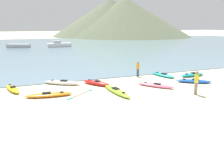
# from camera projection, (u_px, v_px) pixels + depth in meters

# --- Properties ---
(ground_plane) EXTENTS (400.00, 400.00, 0.00)m
(ground_plane) POSITION_uv_depth(u_px,v_px,m) (150.00, 102.00, 14.29)
(ground_plane) COLOR beige
(bay_water) EXTENTS (160.00, 70.00, 0.06)m
(bay_water) POSITION_uv_depth(u_px,v_px,m) (60.00, 46.00, 52.67)
(bay_water) COLOR slate
(bay_water) RESTS_ON ground_plane
(far_hill_left) EXTENTS (54.99, 54.99, 17.66)m
(far_hill_left) POSITION_uv_depth(u_px,v_px,m) (110.00, 17.00, 104.32)
(far_hill_left) COLOR #5B664C
(far_hill_left) RESTS_ON ground_plane
(far_hill_midleft) EXTENTS (60.00, 60.00, 17.62)m
(far_hill_midleft) POSITION_uv_depth(u_px,v_px,m) (125.00, 17.00, 101.74)
(far_hill_midleft) COLOR #5B664C
(far_hill_midleft) RESTS_ON ground_plane
(kayak_on_sand_0) EXTENTS (1.46, 2.82, 0.34)m
(kayak_on_sand_0) POSITION_uv_depth(u_px,v_px,m) (163.00, 75.00, 21.50)
(kayak_on_sand_0) COLOR teal
(kayak_on_sand_0) RESTS_ON ground_plane
(kayak_on_sand_1) EXTENTS (1.37, 2.69, 0.39)m
(kayak_on_sand_1) POSITION_uv_depth(u_px,v_px,m) (13.00, 89.00, 16.71)
(kayak_on_sand_1) COLOR yellow
(kayak_on_sand_1) RESTS_ON ground_plane
(kayak_on_sand_2) EXTENTS (2.09, 2.48, 0.41)m
(kayak_on_sand_2) POSITION_uv_depth(u_px,v_px,m) (96.00, 83.00, 18.36)
(kayak_on_sand_2) COLOR red
(kayak_on_sand_2) RESTS_ON ground_plane
(kayak_on_sand_3) EXTENTS (1.14, 3.58, 0.34)m
(kayak_on_sand_3) POSITION_uv_depth(u_px,v_px,m) (117.00, 91.00, 16.21)
(kayak_on_sand_3) COLOR #8CCC2D
(kayak_on_sand_3) RESTS_ON ground_plane
(kayak_on_sand_4) EXTENTS (2.87, 2.16, 0.35)m
(kayak_on_sand_4) POSITION_uv_depth(u_px,v_px,m) (194.00, 81.00, 19.08)
(kayak_on_sand_4) COLOR blue
(kayak_on_sand_4) RESTS_ON ground_plane
(kayak_on_sand_5) EXTENTS (2.43, 2.74, 0.32)m
(kayak_on_sand_5) POSITION_uv_depth(u_px,v_px,m) (155.00, 85.00, 17.80)
(kayak_on_sand_5) COLOR #E5668C
(kayak_on_sand_5) RESTS_ON ground_plane
(kayak_on_sand_6) EXTENTS (3.27, 1.12, 0.32)m
(kayak_on_sand_6) POSITION_uv_depth(u_px,v_px,m) (49.00, 95.00, 15.36)
(kayak_on_sand_6) COLOR orange
(kayak_on_sand_6) RESTS_ON ground_plane
(kayak_on_sand_7) EXTENTS (3.07, 2.24, 0.40)m
(kayak_on_sand_7) POSITION_uv_depth(u_px,v_px,m) (62.00, 83.00, 18.49)
(kayak_on_sand_7) COLOR white
(kayak_on_sand_7) RESTS_ON ground_plane
(kayak_on_sand_8) EXTENTS (2.74, 0.84, 0.37)m
(kayak_on_sand_8) POSITION_uv_depth(u_px,v_px,m) (192.00, 75.00, 21.52)
(kayak_on_sand_8) COLOR teal
(kayak_on_sand_8) RESTS_ON ground_plane
(person_near_foreground) EXTENTS (0.36, 0.31, 1.75)m
(person_near_foreground) POSITION_uv_depth(u_px,v_px,m) (196.00, 81.00, 15.64)
(person_near_foreground) COLOR gray
(person_near_foreground) RESTS_ON ground_plane
(person_near_waterline) EXTENTS (0.31, 0.25, 1.51)m
(person_near_waterline) POSITION_uv_depth(u_px,v_px,m) (138.00, 68.00, 21.19)
(person_near_waterline) COLOR #384260
(person_near_waterline) RESTS_ON ground_plane
(moored_boat_0) EXTENTS (5.55, 2.06, 1.50)m
(moored_boat_0) POSITION_uv_depth(u_px,v_px,m) (59.00, 45.00, 50.87)
(moored_boat_0) COLOR white
(moored_boat_0) RESTS_ON bay_water
(moored_boat_1) EXTENTS (5.23, 3.48, 0.79)m
(moored_boat_1) POSITION_uv_depth(u_px,v_px,m) (19.00, 46.00, 49.45)
(moored_boat_1) COLOR #B2B2B7
(moored_boat_1) RESTS_ON bay_water
(loose_paddle) EXTENTS (2.30, 1.86, 0.03)m
(loose_paddle) POSITION_uv_depth(u_px,v_px,m) (81.00, 94.00, 15.88)
(loose_paddle) COLOR black
(loose_paddle) RESTS_ON ground_plane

